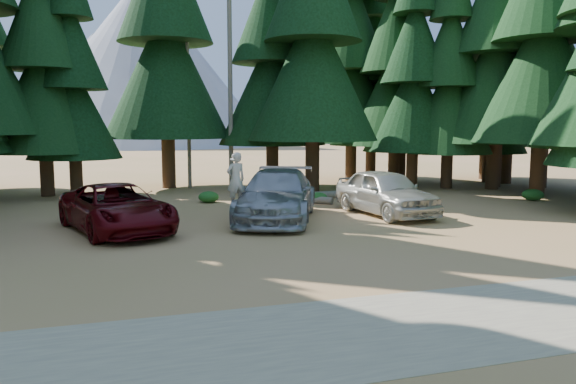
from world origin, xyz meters
name	(u,v)px	position (x,y,z in m)	size (l,w,h in m)	color
ground	(306,247)	(0.00, 0.00, 0.00)	(160.00, 160.00, 0.00)	#A68446
gravel_strip	(429,324)	(0.00, -6.50, 0.01)	(26.00, 3.50, 0.01)	gray
forest_belt_north	(215,189)	(0.00, 15.00, 0.00)	(36.00, 7.00, 22.00)	black
snag_front	(230,75)	(0.80, 14.50, 6.00)	(0.24, 0.24, 12.00)	#6B6556
snag_back	(188,96)	(-1.20, 16.00, 5.00)	(0.20, 0.20, 10.00)	#6B6556
mountain_peak	(127,71)	(-2.59, 88.23, 12.71)	(48.00, 50.00, 28.00)	gray
red_pickup	(117,208)	(-5.09, 3.97, 0.77)	(2.56, 5.56, 1.54)	#51070C
silver_minivan_center	(277,195)	(0.46, 4.57, 0.91)	(2.54, 6.24, 1.81)	#A4A6AC
silver_minivan_right	(386,192)	(4.79, 4.55, 0.87)	(2.07, 5.14, 1.75)	beige
frisbee_player	(236,180)	(-1.16, 4.00, 1.58)	(0.78, 0.62, 1.88)	beige
log_left	(120,211)	(-4.95, 7.59, 0.14)	(0.28, 0.28, 3.95)	#6B6556
log_mid	(292,199)	(2.42, 8.98, 0.16)	(0.32, 0.32, 3.84)	#6B6556
log_right	(334,194)	(4.83, 9.92, 0.17)	(0.33, 0.33, 5.23)	#6B6556
shrub_far_left	(122,210)	(-4.89, 6.71, 0.32)	(1.15, 1.15, 0.64)	#1D621F
shrub_left	(209,197)	(-1.15, 9.97, 0.25)	(0.91, 0.91, 0.50)	#1D621F
shrub_center_left	(146,208)	(-4.03, 7.01, 0.29)	(1.06, 1.06, 0.58)	#1D621F
shrub_center_right	(318,198)	(3.47, 8.45, 0.23)	(0.84, 0.84, 0.46)	#1D621F
shrub_right	(385,197)	(6.24, 7.43, 0.26)	(0.95, 0.95, 0.52)	#1D621F
shrub_far_right	(393,196)	(6.56, 7.29, 0.33)	(1.19, 1.19, 0.65)	#1D621F
shrub_edge_east	(533,195)	(13.13, 6.25, 0.26)	(0.95, 0.95, 0.52)	#1D621F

